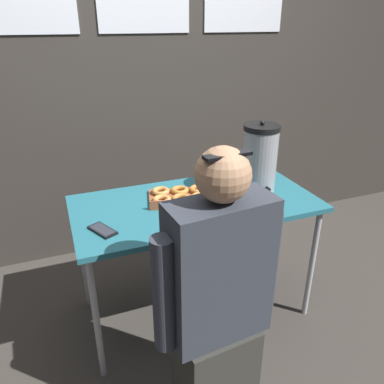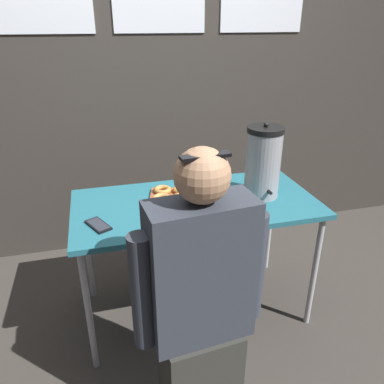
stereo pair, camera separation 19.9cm
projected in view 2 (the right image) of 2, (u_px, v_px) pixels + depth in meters
The scene contains 7 objects.
ground_plane at pixel (195, 308), 2.34m from camera, with size 12.00×12.00×0.00m, color #3D3833.
back_wall at pixel (160, 68), 2.61m from camera, with size 6.00×0.11×2.65m.
folding_table at pixel (196, 210), 2.05m from camera, with size 1.31×0.66×0.74m.
donut_box at pixel (181, 195), 2.05m from camera, with size 0.38×0.31×0.05m.
coffee_urn at pixel (263, 162), 2.02m from camera, with size 0.20×0.22×0.42m.
cell_phone at pixel (98, 225), 1.78m from camera, with size 0.13×0.17×0.01m.
person_seated at pixel (201, 304), 1.49m from camera, with size 0.55×0.25×1.26m.
Camera 2 is at (-0.48, -1.75, 1.64)m, focal length 35.00 mm.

